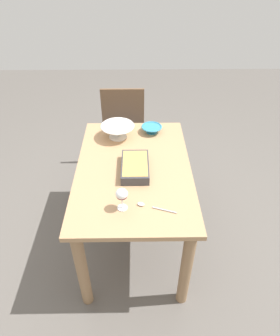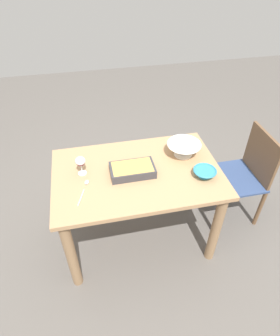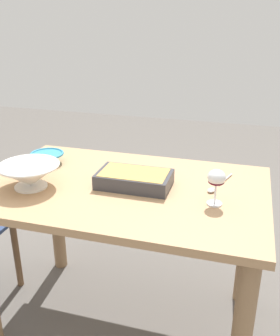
{
  "view_description": "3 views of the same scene",
  "coord_description": "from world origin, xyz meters",
  "px_view_note": "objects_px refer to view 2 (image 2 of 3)",
  "views": [
    {
      "loc": [
        1.65,
        0.02,
        2.06
      ],
      "look_at": [
        0.11,
        0.04,
        0.85
      ],
      "focal_mm": 31.98,
      "sensor_mm": 36.0,
      "label": 1
    },
    {
      "loc": [
        0.31,
        1.54,
        2.15
      ],
      "look_at": [
        -0.01,
        0.06,
        0.85
      ],
      "focal_mm": 30.41,
      "sensor_mm": 36.0,
      "label": 2
    },
    {
      "loc": [
        0.48,
        -1.45,
        1.48
      ],
      "look_at": [
        0.05,
        0.07,
        0.83
      ],
      "focal_mm": 40.7,
      "sensor_mm": 36.0,
      "label": 3
    }
  ],
  "objects_px": {
    "chair": "(243,173)",
    "wine_glass": "(80,162)",
    "serving_spoon": "(85,187)",
    "small_bowl": "(205,172)",
    "dining_table": "(137,186)",
    "casserole_dish": "(132,170)",
    "mixing_bowl": "(184,149)"
  },
  "relations": [
    {
      "from": "small_bowl",
      "to": "chair",
      "type": "bearing_deg",
      "value": -153.4
    },
    {
      "from": "wine_glass",
      "to": "serving_spoon",
      "type": "distance_m",
      "value": 0.19
    },
    {
      "from": "chair",
      "to": "wine_glass",
      "type": "distance_m",
      "value": 1.44
    },
    {
      "from": "dining_table",
      "to": "small_bowl",
      "type": "distance_m",
      "value": 0.52
    },
    {
      "from": "dining_table",
      "to": "chair",
      "type": "bearing_deg",
      "value": -173.36
    },
    {
      "from": "chair",
      "to": "serving_spoon",
      "type": "xyz_separation_m",
      "value": [
        1.37,
        0.21,
        0.3
      ]
    },
    {
      "from": "chair",
      "to": "wine_glass",
      "type": "height_order",
      "value": "wine_glass"
    },
    {
      "from": "wine_glass",
      "to": "small_bowl",
      "type": "relative_size",
      "value": 0.88
    },
    {
      "from": "dining_table",
      "to": "serving_spoon",
      "type": "distance_m",
      "value": 0.43
    },
    {
      "from": "mixing_bowl",
      "to": "serving_spoon",
      "type": "bearing_deg",
      "value": 15.55
    },
    {
      "from": "dining_table",
      "to": "casserole_dish",
      "type": "distance_m",
      "value": 0.19
    },
    {
      "from": "wine_glass",
      "to": "serving_spoon",
      "type": "xyz_separation_m",
      "value": [
        -0.01,
        0.16,
        -0.1
      ]
    },
    {
      "from": "mixing_bowl",
      "to": "serving_spoon",
      "type": "height_order",
      "value": "mixing_bowl"
    },
    {
      "from": "wine_glass",
      "to": "mixing_bowl",
      "type": "xyz_separation_m",
      "value": [
        -0.79,
        -0.06,
        -0.05
      ]
    },
    {
      "from": "mixing_bowl",
      "to": "small_bowl",
      "type": "xyz_separation_m",
      "value": [
        -0.07,
        0.27,
        -0.03
      ]
    },
    {
      "from": "dining_table",
      "to": "serving_spoon",
      "type": "relative_size",
      "value": 5.24
    },
    {
      "from": "wine_glass",
      "to": "mixing_bowl",
      "type": "bearing_deg",
      "value": -175.6
    },
    {
      "from": "wine_glass",
      "to": "mixing_bowl",
      "type": "distance_m",
      "value": 0.79
    },
    {
      "from": "wine_glass",
      "to": "small_bowl",
      "type": "xyz_separation_m",
      "value": [
        -0.86,
        0.21,
        -0.07
      ]
    },
    {
      "from": "small_bowl",
      "to": "serving_spoon",
      "type": "distance_m",
      "value": 0.85
    },
    {
      "from": "chair",
      "to": "small_bowl",
      "type": "relative_size",
      "value": 5.14
    },
    {
      "from": "mixing_bowl",
      "to": "chair",
      "type": "bearing_deg",
      "value": 178.88
    },
    {
      "from": "chair",
      "to": "small_bowl",
      "type": "distance_m",
      "value": 0.67
    },
    {
      "from": "dining_table",
      "to": "wine_glass",
      "type": "bearing_deg",
      "value": -9.39
    },
    {
      "from": "wine_glass",
      "to": "small_bowl",
      "type": "distance_m",
      "value": 0.89
    },
    {
      "from": "chair",
      "to": "wine_glass",
      "type": "xyz_separation_m",
      "value": [
        1.38,
        0.05,
        0.4
      ]
    },
    {
      "from": "wine_glass",
      "to": "serving_spoon",
      "type": "bearing_deg",
      "value": 92.95
    },
    {
      "from": "wine_glass",
      "to": "serving_spoon",
      "type": "height_order",
      "value": "wine_glass"
    },
    {
      "from": "small_bowl",
      "to": "wine_glass",
      "type": "bearing_deg",
      "value": -13.84
    },
    {
      "from": "mixing_bowl",
      "to": "casserole_dish",
      "type": "bearing_deg",
      "value": 17.59
    },
    {
      "from": "dining_table",
      "to": "wine_glass",
      "type": "xyz_separation_m",
      "value": [
        0.39,
        -0.07,
        0.25
      ]
    },
    {
      "from": "dining_table",
      "to": "casserole_dish",
      "type": "bearing_deg",
      "value": 16.41
    }
  ]
}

